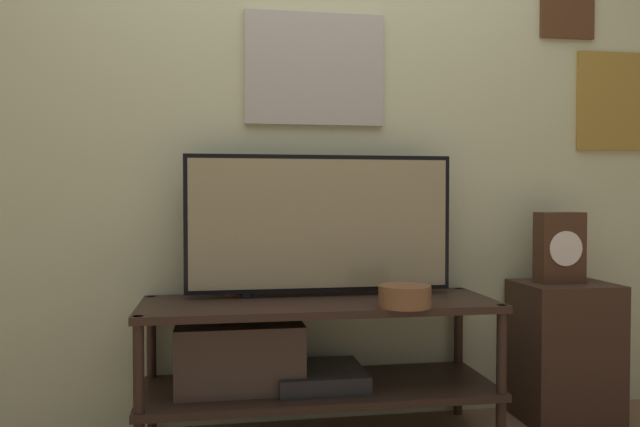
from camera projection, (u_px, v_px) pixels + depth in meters
wall_back at (311, 120)px, 2.83m from camera, size 6.40×0.08×2.70m
media_console at (288, 354)px, 2.54m from camera, size 1.44×0.50×0.59m
television at (320, 224)px, 2.65m from camera, size 1.14×0.05×0.60m
vase_wide_bowl at (405, 296)px, 2.40m from camera, size 0.20×0.20×0.08m
vase_slim_bronze at (235, 270)px, 2.70m from camera, size 0.09×0.09×0.21m
side_table at (564, 351)px, 2.82m from camera, size 0.41×0.34×0.62m
mantel_clock at (560, 248)px, 2.81m from camera, size 0.21×0.11×0.32m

